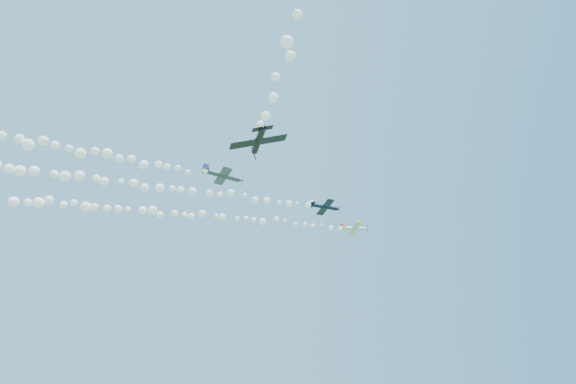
{
  "coord_description": "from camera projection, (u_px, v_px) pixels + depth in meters",
  "views": [
    {
      "loc": [
        -3.99,
        -77.43,
        7.92
      ],
      "look_at": [
        6.8,
        -4.92,
        45.8
      ],
      "focal_mm": 30.0,
      "sensor_mm": 36.0,
      "label": 1
    }
  ],
  "objects": [
    {
      "name": "plane_white",
      "position": [
        354.0,
        228.0,
        104.52
      ],
      "size": [
        6.44,
        6.7,
        1.71
      ],
      "rotation": [
        -0.1,
        -0.06,
        0.08
      ],
      "color": "white"
    },
    {
      "name": "smoke_trail_white",
      "position": [
        188.0,
        214.0,
        97.23
      ],
      "size": [
        67.04,
        7.54,
        2.75
      ],
      "primitive_type": null,
      "color": "white"
    },
    {
      "name": "plane_navy",
      "position": [
        325.0,
        207.0,
        96.68
      ],
      "size": [
        6.72,
        7.13,
        2.27
      ],
      "rotation": [
        -0.03,
        0.04,
        0.13
      ],
      "color": "#0B1633"
    },
    {
      "name": "smoke_trail_navy",
      "position": [
        113.0,
        181.0,
        86.53
      ],
      "size": [
        76.56,
        12.5,
        2.67
      ],
      "primitive_type": null,
      "color": "white"
    },
    {
      "name": "plane_grey",
      "position": [
        223.0,
        175.0,
        78.85
      ],
      "size": [
        7.06,
        7.52,
        2.81
      ],
      "rotation": [
        0.11,
        0.1,
        0.22
      ],
      "color": "#393F53"
    },
    {
      "name": "plane_black",
      "position": [
        258.0,
        141.0,
        57.89
      ],
      "size": [
        6.9,
        6.95,
        2.5
      ],
      "rotation": [
        -0.33,
        -0.06,
        1.66
      ],
      "color": "black"
    }
  ]
}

